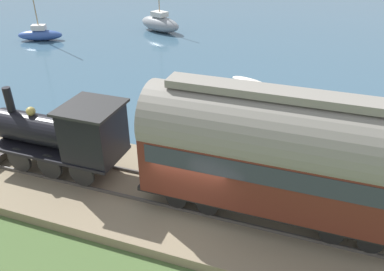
{
  "coord_description": "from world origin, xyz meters",
  "views": [
    {
      "loc": [
        -9.76,
        -3.34,
        9.28
      ],
      "look_at": [
        3.4,
        1.26,
        1.33
      ],
      "focal_mm": 35.0,
      "sensor_mm": 36.0,
      "label": 1
    }
  ],
  "objects_px": {
    "steam_locomotive": "(66,133)",
    "rowboat_near_shore": "(239,100)",
    "sailboat_blue": "(40,34)",
    "passenger_coach": "(277,152)",
    "rowboat_far_out": "(250,82)",
    "sailboat_gray": "(160,23)"
  },
  "relations": [
    {
      "from": "steam_locomotive",
      "to": "passenger_coach",
      "type": "bearing_deg",
      "value": -90.0
    },
    {
      "from": "sailboat_blue",
      "to": "sailboat_gray",
      "type": "height_order",
      "value": "sailboat_blue"
    },
    {
      "from": "rowboat_near_shore",
      "to": "rowboat_far_out",
      "type": "distance_m",
      "value": 3.21
    },
    {
      "from": "passenger_coach",
      "to": "sailboat_gray",
      "type": "relative_size",
      "value": 1.54
    },
    {
      "from": "rowboat_near_shore",
      "to": "steam_locomotive",
      "type": "bearing_deg",
      "value": 117.55
    },
    {
      "from": "steam_locomotive",
      "to": "rowboat_far_out",
      "type": "distance_m",
      "value": 13.68
    },
    {
      "from": "steam_locomotive",
      "to": "sailboat_blue",
      "type": "height_order",
      "value": "sailboat_blue"
    },
    {
      "from": "steam_locomotive",
      "to": "passenger_coach",
      "type": "xyz_separation_m",
      "value": [
        0.0,
        -8.02,
        0.79
      ]
    },
    {
      "from": "steam_locomotive",
      "to": "sailboat_blue",
      "type": "xyz_separation_m",
      "value": [
        17.01,
        15.27,
        -1.62
      ]
    },
    {
      "from": "rowboat_far_out",
      "to": "sailboat_blue",
      "type": "bearing_deg",
      "value": 99.71
    },
    {
      "from": "steam_locomotive",
      "to": "sailboat_gray",
      "type": "relative_size",
      "value": 1.01
    },
    {
      "from": "passenger_coach",
      "to": "sailboat_blue",
      "type": "bearing_deg",
      "value": 53.86
    },
    {
      "from": "passenger_coach",
      "to": "rowboat_near_shore",
      "type": "bearing_deg",
      "value": 18.93
    },
    {
      "from": "sailboat_blue",
      "to": "sailboat_gray",
      "type": "distance_m",
      "value": 11.03
    },
    {
      "from": "passenger_coach",
      "to": "rowboat_near_shore",
      "type": "distance_m",
      "value": 10.35
    },
    {
      "from": "steam_locomotive",
      "to": "rowboat_near_shore",
      "type": "relative_size",
      "value": 2.28
    },
    {
      "from": "passenger_coach",
      "to": "sailboat_gray",
      "type": "xyz_separation_m",
      "value": [
        23.48,
        14.36,
        -2.2
      ]
    },
    {
      "from": "steam_locomotive",
      "to": "sailboat_gray",
      "type": "distance_m",
      "value": 24.36
    },
    {
      "from": "sailboat_blue",
      "to": "rowboat_far_out",
      "type": "relative_size",
      "value": 2.79
    },
    {
      "from": "sailboat_blue",
      "to": "rowboat_far_out",
      "type": "xyz_separation_m",
      "value": [
        -4.35,
        -20.06,
        -0.37
      ]
    },
    {
      "from": "steam_locomotive",
      "to": "sailboat_blue",
      "type": "distance_m",
      "value": 22.91
    },
    {
      "from": "passenger_coach",
      "to": "rowboat_near_shore",
      "type": "relative_size",
      "value": 3.49
    }
  ]
}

